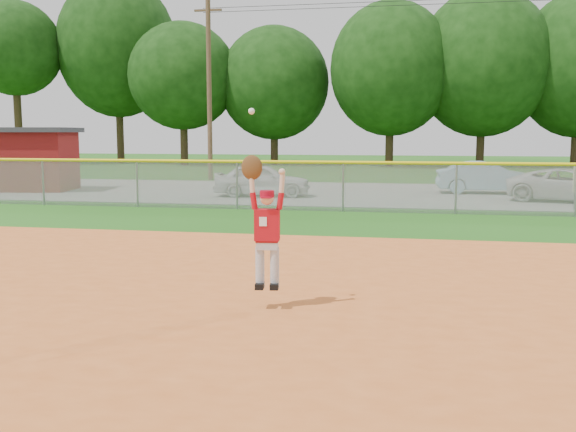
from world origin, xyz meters
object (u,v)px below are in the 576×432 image
at_px(car_blue, 486,177).
at_px(utility_shed, 33,159).
at_px(car_white_a, 262,180).
at_px(ballplayer, 265,223).
at_px(car_white_b, 569,185).

height_order(car_blue, utility_shed, utility_shed).
relative_size(car_white_a, car_blue, 0.95).
xyz_separation_m(utility_shed, ballplayer, (13.38, -15.81, -0.13)).
bearing_deg(ballplayer, car_white_a, 103.13).
distance_m(car_white_b, utility_shed, 20.71).
bearing_deg(car_white_b, utility_shed, 103.64).
xyz_separation_m(car_blue, utility_shed, (-18.22, -2.05, 0.67)).
relative_size(utility_shed, ballplayer, 1.60).
relative_size(car_blue, utility_shed, 0.99).
height_order(car_blue, car_white_b, car_blue).
height_order(utility_shed, ballplayer, ballplayer).
bearing_deg(car_white_b, car_blue, 58.13).
bearing_deg(car_white_a, utility_shed, 78.95).
distance_m(utility_shed, ballplayer, 20.71).
distance_m(car_white_b, ballplayer, 16.86).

